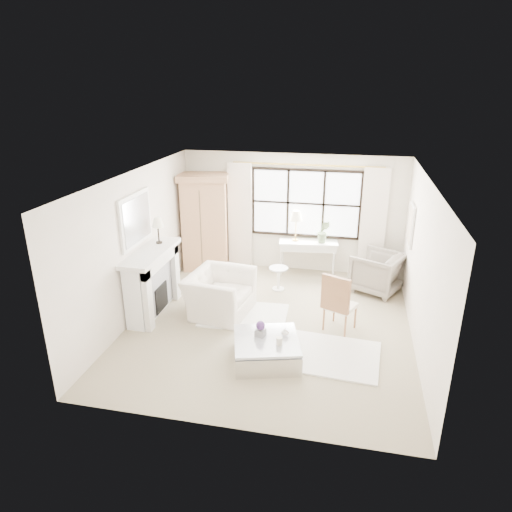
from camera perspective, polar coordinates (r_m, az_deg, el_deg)
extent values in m
plane|color=tan|center=(8.45, 1.72, -8.49)|extent=(5.50, 5.50, 0.00)
plane|color=white|center=(7.50, 1.95, 9.77)|extent=(5.50, 5.50, 0.00)
plane|color=white|center=(10.46, 4.54, 5.36)|extent=(5.00, 0.00, 5.00)
plane|color=beige|center=(5.46, -3.44, -10.04)|extent=(5.00, 0.00, 5.00)
plane|color=silver|center=(8.65, -14.70, 1.32)|extent=(0.00, 5.50, 5.50)
plane|color=white|center=(7.87, 20.05, -1.27)|extent=(0.00, 5.50, 5.50)
cube|color=white|center=(10.35, 6.22, 6.55)|extent=(2.40, 0.02, 1.50)
cylinder|color=#B8953F|center=(10.11, 6.38, 11.25)|extent=(3.30, 0.04, 0.04)
cube|color=silver|center=(10.61, -2.00, 5.00)|extent=(0.55, 0.10, 2.47)
cube|color=white|center=(10.33, 14.41, 3.88)|extent=(0.55, 0.10, 2.47)
cube|color=white|center=(8.83, -13.03, -3.41)|extent=(0.34, 1.50, 1.18)
cube|color=silver|center=(8.79, -11.99, -3.87)|extent=(0.03, 1.22, 0.97)
cube|color=black|center=(8.88, -11.83, -5.11)|extent=(0.06, 0.52, 0.50)
cube|color=white|center=(8.58, -13.13, 0.40)|extent=(0.58, 1.66, 0.08)
cube|color=white|center=(8.49, -14.82, 4.43)|extent=(0.05, 1.15, 0.95)
cube|color=#B9BDC4|center=(8.47, -14.64, 4.42)|extent=(0.02, 1.00, 0.80)
cube|color=white|center=(9.39, 18.81, 3.73)|extent=(0.04, 0.62, 0.82)
cube|color=beige|center=(9.39, 18.69, 3.74)|extent=(0.01, 0.52, 0.72)
cylinder|color=black|center=(8.93, -12.01, 1.68)|extent=(0.12, 0.12, 0.03)
cylinder|color=black|center=(8.88, -12.09, 2.68)|extent=(0.03, 0.03, 0.30)
cone|color=beige|center=(8.81, -12.21, 4.16)|extent=(0.22, 0.22, 0.18)
cube|color=tan|center=(10.60, -6.39, 3.81)|extent=(1.10, 0.78, 2.10)
cube|color=tan|center=(10.33, -6.64, 9.76)|extent=(1.24, 0.91, 0.14)
cube|color=silver|center=(10.34, 6.54, 1.19)|extent=(1.28, 0.56, 0.14)
cube|color=silver|center=(10.31, 6.56, 1.66)|extent=(1.34, 0.60, 0.06)
cylinder|color=#B2893D|center=(10.34, 4.95, 2.04)|extent=(0.14, 0.14, 0.03)
cylinder|color=#B2893D|center=(10.26, 4.99, 3.34)|extent=(0.02, 0.02, 0.46)
cone|color=#FCF2CE|center=(10.17, 5.04, 5.05)|extent=(0.28, 0.28, 0.22)
imported|color=#5A714B|center=(10.19, 8.44, 3.03)|extent=(0.29, 0.24, 0.51)
cylinder|color=white|center=(9.77, 2.79, -4.12)|extent=(0.26, 0.26, 0.03)
cylinder|color=white|center=(9.67, 2.82, -2.86)|extent=(0.06, 0.06, 0.44)
cylinder|color=silver|center=(9.58, 2.84, -1.55)|extent=(0.40, 0.40, 0.03)
cube|color=white|center=(8.72, -1.47, -7.40)|extent=(1.65, 1.20, 0.03)
cube|color=white|center=(7.65, 8.94, -12.11)|extent=(1.72, 1.35, 0.03)
imported|color=white|center=(8.69, -4.58, -4.69)|extent=(1.24, 1.38, 0.80)
imported|color=gray|center=(9.88, 14.88, -1.97)|extent=(1.23, 1.22, 0.85)
cube|color=white|center=(8.22, 10.51, -6.15)|extent=(0.63, 0.62, 0.07)
cube|color=#A66E46|center=(7.89, 9.91, -4.71)|extent=(0.46, 0.24, 0.60)
cube|color=silver|center=(7.38, 1.30, -11.80)|extent=(1.23, 1.23, 0.32)
cube|color=#B9BDC5|center=(7.28, 1.32, -10.48)|extent=(1.23, 1.23, 0.04)
cube|color=gray|center=(7.33, 0.56, -9.54)|extent=(0.17, 0.17, 0.11)
sphere|color=#4E2B6B|center=(7.27, 0.56, -8.68)|extent=(0.14, 0.14, 0.14)
cylinder|color=beige|center=(7.11, 2.94, -10.56)|extent=(0.10, 0.10, 0.12)
imported|color=silver|center=(7.33, 3.65, -9.49)|extent=(0.15, 0.15, 0.14)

